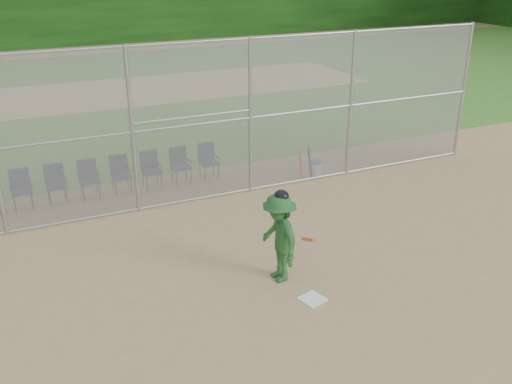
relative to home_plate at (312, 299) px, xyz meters
name	(u,v)px	position (x,y,z in m)	size (l,w,h in m)	color
ground	(313,294)	(0.09, 0.14, -0.01)	(100.00, 100.00, 0.00)	tan
grass_strip	(111,93)	(0.09, 18.14, 0.00)	(100.00, 100.00, 0.00)	#346C20
dirt_patch_far	(111,93)	(0.09, 18.14, 0.00)	(24.00, 24.00, 0.00)	tan
backstop_fence	(213,119)	(0.09, 5.14, 2.06)	(16.09, 0.09, 4.00)	gray
home_plate	(312,299)	(0.00, 0.00, 0.00)	(0.42, 0.42, 0.02)	silver
batter_at_plate	(279,237)	(-0.24, 0.91, 0.89)	(0.87, 1.37, 1.86)	#205024
water_cooler	(316,168)	(3.22, 5.40, 0.21)	(0.34, 0.34, 0.43)	white
spare_bats	(305,163)	(2.89, 5.44, 0.41)	(0.36, 0.29, 0.84)	#D84C14
chair_2	(21,190)	(-4.46, 6.51, 0.47)	(0.54, 0.52, 0.96)	#101B3C
chair_3	(56,185)	(-3.64, 6.51, 0.47)	(0.54, 0.52, 0.96)	#101B3C
chair_4	(89,180)	(-2.83, 6.51, 0.47)	(0.54, 0.52, 0.96)	#101B3C
chair_5	(121,175)	(-2.01, 6.51, 0.47)	(0.54, 0.52, 0.96)	#101B3C
chair_6	(152,170)	(-1.20, 6.51, 0.47)	(0.54, 0.52, 0.96)	#101B3C
chair_7	(181,166)	(-0.38, 6.51, 0.47)	(0.54, 0.52, 0.96)	#101B3C
chair_8	(209,161)	(0.43, 6.51, 0.47)	(0.54, 0.52, 0.96)	#101B3C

